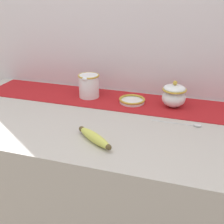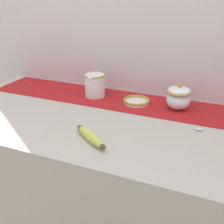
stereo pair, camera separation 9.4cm
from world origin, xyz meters
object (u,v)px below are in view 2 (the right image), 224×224
Objects in this scene: sugar_bowl at (178,97)px; small_dish at (136,101)px; cream_pitcher at (95,84)px; spoon at (193,128)px; banana at (91,137)px.

small_dish is at bearing -177.07° from sugar_bowl.
cream_pitcher is 1.01× the size of sugar_bowl.
small_dish is 0.32m from spoon.
banana is 0.39m from spoon.
sugar_bowl is 0.19m from small_dish.
small_dish is 0.39m from banana.
sugar_bowl is 0.20m from spoon.
banana reaches higher than small_dish.
spoon is at bearing 35.90° from banana.
spoon is (0.50, -0.17, -0.06)m from cream_pitcher.
sugar_bowl is 0.99× the size of small_dish.
small_dish is at bearing 151.05° from spoon.
banana reaches higher than spoon.
sugar_bowl is (0.41, -0.00, -0.01)m from cream_pitcher.
spoon is at bearing -18.62° from cream_pitcher.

